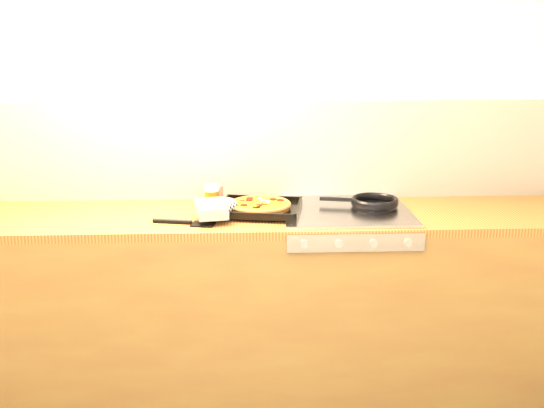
{
  "coord_description": "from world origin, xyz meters",
  "views": [
    {
      "loc": [
        -0.03,
        -1.79,
        1.72
      ],
      "look_at": [
        0.1,
        1.08,
        0.95
      ],
      "focal_mm": 42.0,
      "sensor_mm": 36.0,
      "label": 1
    }
  ],
  "objects_px": {
    "pizza_on_tray": "(247,206)",
    "frying_pan": "(373,203)",
    "juice_glass": "(212,196)",
    "tomato_can": "(216,195)"
  },
  "relations": [
    {
      "from": "tomato_can",
      "to": "juice_glass",
      "type": "bearing_deg",
      "value": -108.74
    },
    {
      "from": "tomato_can",
      "to": "frying_pan",
      "type": "bearing_deg",
      "value": -8.48
    },
    {
      "from": "pizza_on_tray",
      "to": "frying_pan",
      "type": "bearing_deg",
      "value": 5.73
    },
    {
      "from": "pizza_on_tray",
      "to": "juice_glass",
      "type": "height_order",
      "value": "juice_glass"
    },
    {
      "from": "tomato_can",
      "to": "pizza_on_tray",
      "type": "bearing_deg",
      "value": -49.35
    },
    {
      "from": "pizza_on_tray",
      "to": "frying_pan",
      "type": "height_order",
      "value": "pizza_on_tray"
    },
    {
      "from": "pizza_on_tray",
      "to": "juice_glass",
      "type": "distance_m",
      "value": 0.21
    },
    {
      "from": "pizza_on_tray",
      "to": "juice_glass",
      "type": "xyz_separation_m",
      "value": [
        -0.17,
        0.12,
        0.02
      ]
    },
    {
      "from": "frying_pan",
      "to": "juice_glass",
      "type": "xyz_separation_m",
      "value": [
        -0.78,
        0.06,
        0.02
      ]
    },
    {
      "from": "frying_pan",
      "to": "juice_glass",
      "type": "distance_m",
      "value": 0.78
    }
  ]
}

